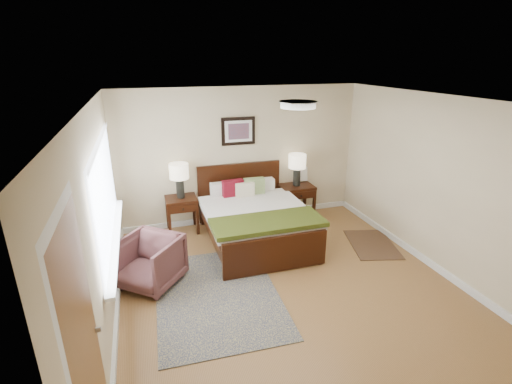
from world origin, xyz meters
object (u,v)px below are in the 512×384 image
bed (255,214)px  lamp_right (297,164)px  nightstand_left (182,205)px  rug_persian (217,294)px  nightstand_right (296,198)px  armchair (149,262)px  lamp_left (179,174)px

bed → lamp_right: 1.45m
nightstand_left → rug_persian: 2.14m
nightstand_right → nightstand_left: bearing=-179.8°
bed → armchair: (-1.75, -0.79, -0.16)m
bed → nightstand_left: bearing=145.9°
nightstand_left → lamp_right: size_ratio=1.06×
lamp_right → armchair: size_ratio=0.79×
lamp_left → rug_persian: size_ratio=0.28×
lamp_left → lamp_right: size_ratio=1.00×
nightstand_left → lamp_right: lamp_right is taller
rug_persian → lamp_left: bearing=97.5°
lamp_left → rug_persian: bearing=-84.8°
armchair → nightstand_left: bearing=107.3°
lamp_left → rug_persian: 2.35m
lamp_right → armchair: 3.32m
nightstand_right → rug_persian: 2.92m
nightstand_left → rug_persian: nightstand_left is taller
armchair → lamp_right: bearing=68.4°
nightstand_left → armchair: 1.68m
nightstand_right → lamp_left: size_ratio=1.06×
nightstand_left → lamp_left: lamp_left is taller
nightstand_right → armchair: (-2.83, -1.55, -0.05)m
bed → rug_persian: (-0.93, -1.31, -0.50)m
bed → lamp_left: 1.47m
nightstand_right → lamp_left: 2.31m
bed → nightstand_left: (-1.12, 0.76, 0.01)m
bed → nightstand_right: size_ratio=3.17×
bed → nightstand_left: size_ratio=3.18×
lamp_left → nightstand_right: bearing=-0.4°
armchair → rug_persian: 1.03m
bed → nightstand_left: 1.35m
nightstand_left → armchair: size_ratio=0.84×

